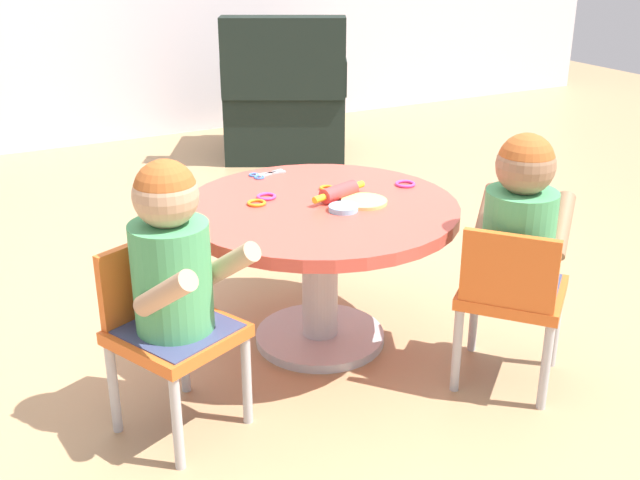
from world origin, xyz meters
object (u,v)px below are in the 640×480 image
object	(u,v)px
armchair_dark	(286,104)
craft_scissors	(263,175)
seated_child_right	(520,219)
seated_child_left	(172,256)
rolling_pin	(339,192)
child_chair_right	(511,295)
child_chair_left	(168,328)
craft_table	(320,238)

from	to	relation	value
armchair_dark	craft_scissors	distance (m)	2.03
seated_child_right	seated_child_left	bearing A→B (deg)	167.57
rolling_pin	child_chair_right	bearing A→B (deg)	-59.54
child_chair_left	armchair_dark	bearing A→B (deg)	57.93
child_chair_right	craft_scissors	bearing A→B (deg)	115.93
craft_table	child_chair_left	size ratio (longest dim) A/B	1.67
armchair_dark	child_chair_left	bearing A→B (deg)	-122.07
child_chair_left	seated_child_left	world-z (taller)	seated_child_left
armchair_dark	rolling_pin	bearing A→B (deg)	-111.03
child_chair_left	rolling_pin	xyz separation A→B (m)	(0.67, 0.24, 0.22)
seated_child_right	armchair_dark	xyz separation A→B (m)	(0.49, 2.63, -0.22)
seated_child_left	rolling_pin	size ratio (longest dim) A/B	2.26
seated_child_left	craft_table	bearing A→B (deg)	24.29
child_chair_left	seated_child_left	bearing A→B (deg)	-66.18
craft_scissors	seated_child_left	bearing A→B (deg)	-130.67
child_chair_left	child_chair_right	size ratio (longest dim) A/B	1.00
seated_child_left	armchair_dark	world-z (taller)	armchair_dark
child_chair_left	seated_child_left	distance (m)	0.23
seated_child_right	craft_scissors	distance (m)	0.95
armchair_dark	rolling_pin	world-z (taller)	armchair_dark
child_chair_right	craft_table	bearing A→B (deg)	127.20
seated_child_right	armchair_dark	distance (m)	2.68
craft_table	rolling_pin	world-z (taller)	rolling_pin
seated_child_left	child_chair_right	xyz separation A→B (m)	(0.95, -0.24, -0.23)
child_chair_right	rolling_pin	size ratio (longest dim) A/B	2.38
child_chair_right	seated_child_right	xyz separation A→B (m)	(0.03, 0.03, 0.23)
craft_table	seated_child_left	world-z (taller)	seated_child_left
rolling_pin	craft_scissors	size ratio (longest dim) A/B	1.62
seated_child_left	rolling_pin	distance (m)	0.70
craft_scissors	armchair_dark	bearing A→B (deg)	62.33
rolling_pin	craft_scissors	distance (m)	0.37
craft_table	rolling_pin	bearing A→B (deg)	10.17
child_chair_right	armchair_dark	bearing A→B (deg)	78.91
craft_table	seated_child_right	world-z (taller)	seated_child_right
seated_child_left	child_chair_right	bearing A→B (deg)	-14.29
craft_table	child_chair_right	world-z (taller)	child_chair_right
armchair_dark	rolling_pin	size ratio (longest dim) A/B	4.27
craft_table	child_chair_left	distance (m)	0.63
child_chair_left	armchair_dark	distance (m)	2.80
child_chair_left	craft_scissors	bearing A→B (deg)	46.75
child_chair_right	craft_scissors	distance (m)	0.98
armchair_dark	craft_scissors	xyz separation A→B (m)	(-0.94, -1.79, 0.19)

